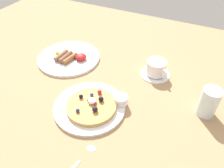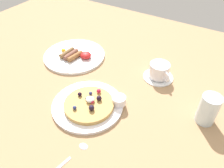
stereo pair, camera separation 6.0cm
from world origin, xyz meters
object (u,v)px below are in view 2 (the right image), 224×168
(pancake_plate, at_px, (88,105))
(coffee_saucer, at_px, (158,77))
(breakfast_plate, at_px, (74,56))
(syrup_ramekin, at_px, (119,100))
(coffee_cup, at_px, (159,70))
(teaspoon, at_px, (74,154))
(water_glass, at_px, (208,109))

(pancake_plate, height_order, coffee_saucer, pancake_plate)
(breakfast_plate, bearing_deg, syrup_ramekin, -25.76)
(pancake_plate, distance_m, coffee_saucer, 0.32)
(pancake_plate, xyz_separation_m, breakfast_plate, (-0.24, 0.22, 0.00))
(breakfast_plate, distance_m, coffee_saucer, 0.39)
(coffee_cup, bearing_deg, breakfast_plate, -171.15)
(coffee_cup, bearing_deg, syrup_ramekin, -104.69)
(pancake_plate, bearing_deg, coffee_saucer, 62.25)
(coffee_saucer, bearing_deg, coffee_cup, -36.72)
(syrup_ramekin, distance_m, coffee_cup, 0.23)
(coffee_saucer, distance_m, teaspoon, 0.46)
(breakfast_plate, relative_size, coffee_saucer, 2.28)
(pancake_plate, relative_size, breakfast_plate, 0.90)
(syrup_ramekin, bearing_deg, coffee_saucer, 75.69)
(pancake_plate, bearing_deg, water_glass, 22.59)
(pancake_plate, bearing_deg, coffee_cup, 61.96)
(syrup_ramekin, xyz_separation_m, coffee_saucer, (0.06, 0.22, -0.02))
(coffee_saucer, relative_size, teaspoon, 0.77)
(coffee_saucer, bearing_deg, breakfast_plate, -170.99)
(coffee_cup, xyz_separation_m, teaspoon, (-0.07, -0.46, -0.04))
(syrup_ramekin, height_order, breakfast_plate, syrup_ramekin)
(breakfast_plate, bearing_deg, pancake_plate, -42.59)
(coffee_saucer, xyz_separation_m, water_glass, (0.22, -0.13, 0.05))
(coffee_cup, relative_size, teaspoon, 0.63)
(coffee_saucer, xyz_separation_m, teaspoon, (-0.07, -0.46, -0.00))
(syrup_ramekin, relative_size, teaspoon, 0.31)
(breakfast_plate, xyz_separation_m, coffee_cup, (0.39, 0.06, 0.03))
(syrup_ramekin, xyz_separation_m, coffee_cup, (0.06, 0.22, 0.01))
(breakfast_plate, bearing_deg, water_glass, -6.44)
(pancake_plate, bearing_deg, syrup_ramekin, 33.32)
(breakfast_plate, relative_size, water_glass, 2.63)
(coffee_saucer, relative_size, coffee_cup, 1.24)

